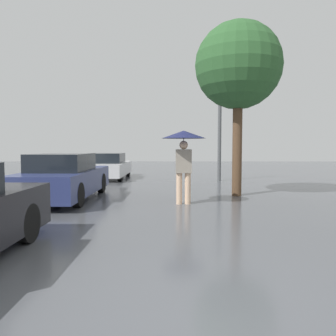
% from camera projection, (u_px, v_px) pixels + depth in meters
% --- Properties ---
extents(ground_plane, '(60.00, 60.00, 0.00)m').
position_uv_depth(ground_plane, '(195.00, 320.00, 2.77)').
color(ground_plane, '#4C4F54').
extents(pedestrian, '(1.12, 1.12, 1.87)m').
position_uv_depth(pedestrian, '(184.00, 145.00, 8.28)').
color(pedestrian, beige).
rests_on(pedestrian, ground_plane).
extents(parked_car_middle, '(1.65, 4.27, 1.28)m').
position_uv_depth(parked_car_middle, '(65.00, 178.00, 9.15)').
color(parked_car_middle, navy).
rests_on(parked_car_middle, ground_plane).
extents(parked_car_farthest, '(1.83, 3.95, 1.17)m').
position_uv_depth(parked_car_farthest, '(106.00, 166.00, 15.13)').
color(parked_car_farthest, silver).
rests_on(parked_car_farthest, ground_plane).
extents(tree, '(2.54, 2.54, 5.11)m').
position_uv_depth(tree, '(238.00, 67.00, 9.58)').
color(tree, brown).
rests_on(tree, ground_plane).
extents(street_lamp, '(0.33, 0.33, 3.84)m').
position_uv_depth(street_lamp, '(220.00, 126.00, 14.00)').
color(street_lamp, '#515456').
rests_on(street_lamp, ground_plane).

